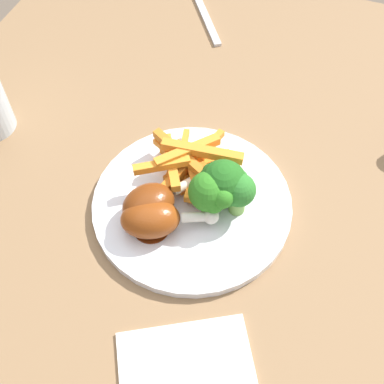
# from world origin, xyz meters

# --- Properties ---
(ground_plane) EXTENTS (6.00, 6.00, 0.00)m
(ground_plane) POSITION_xyz_m (0.00, 0.00, 0.00)
(ground_plane) COLOR #6B5B4C
(dining_table) EXTENTS (0.91, 0.81, 0.75)m
(dining_table) POSITION_xyz_m (0.00, 0.00, 0.63)
(dining_table) COLOR #8E6B47
(dining_table) RESTS_ON ground_plane
(dinner_plate) EXTENTS (0.25, 0.25, 0.01)m
(dinner_plate) POSITION_xyz_m (0.07, 0.03, 0.76)
(dinner_plate) COLOR white
(dinner_plate) RESTS_ON dining_table
(broccoli_floret_front) EXTENTS (0.04, 0.04, 0.06)m
(broccoli_floret_front) POSITION_xyz_m (0.06, 0.09, 0.80)
(broccoli_floret_front) COLOR #80B451
(broccoli_floret_front) RESTS_ON dinner_plate
(broccoli_floret_middle) EXTENTS (0.05, 0.06, 0.06)m
(broccoli_floret_middle) POSITION_xyz_m (0.08, 0.06, 0.80)
(broccoli_floret_middle) COLOR #92AB4F
(broccoli_floret_middle) RESTS_ON dinner_plate
(broccoli_floret_back) EXTENTS (0.06, 0.06, 0.07)m
(broccoli_floret_back) POSITION_xyz_m (0.06, 0.07, 0.80)
(broccoli_floret_back) COLOR #74A151
(broccoli_floret_back) RESTS_ON dinner_plate
(carrot_fries_pile) EXTENTS (0.14, 0.13, 0.05)m
(carrot_fries_pile) POSITION_xyz_m (0.03, 0.02, 0.78)
(carrot_fries_pile) COLOR orange
(carrot_fries_pile) RESTS_ON dinner_plate
(chicken_drumstick_near) EXTENTS (0.11, 0.09, 0.04)m
(chicken_drumstick_near) POSITION_xyz_m (0.10, -0.01, 0.78)
(chicken_drumstick_near) COLOR #531E09
(chicken_drumstick_near) RESTS_ON dinner_plate
(chicken_drumstick_far) EXTENTS (0.08, 0.12, 0.04)m
(chicken_drumstick_far) POSITION_xyz_m (0.12, 0.00, 0.78)
(chicken_drumstick_far) COLOR #61230A
(chicken_drumstick_far) RESTS_ON dinner_plate
(fork) EXTENTS (0.16, 0.12, 0.00)m
(fork) POSITION_xyz_m (-0.32, -0.09, 0.75)
(fork) COLOR silver
(fork) RESTS_ON dining_table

